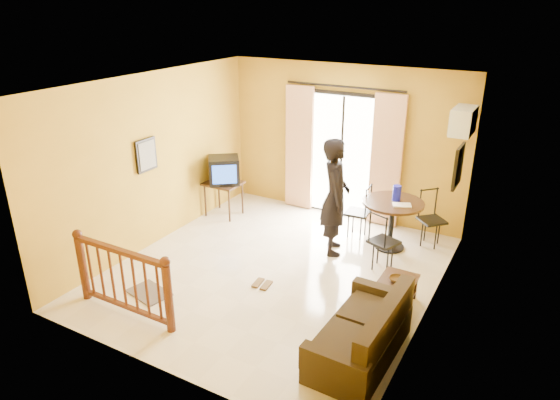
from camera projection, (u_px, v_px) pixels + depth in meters
The scene contains 19 objects.
ground at pixel (275, 271), 7.56m from camera, with size 5.00×5.00×0.00m, color beige.
room_shell at pixel (275, 164), 6.92m from camera, with size 5.00×5.00×5.00m.
balcony_door at pixel (342, 155), 9.07m from camera, with size 2.25×0.14×2.46m.
tv_table at pixel (223, 186), 9.31m from camera, with size 0.65×0.55×0.65m.
television at pixel (224, 170), 9.17m from camera, with size 0.73×0.72×0.49m.
picture_left at pixel (146, 155), 7.82m from camera, with size 0.05×0.42×0.52m.
dining_table at pixel (392, 211), 8.02m from camera, with size 0.99×0.99×0.82m.
water_jug at pixel (397, 193), 7.96m from camera, with size 0.13×0.13×0.25m, color #1215AA.
serving_tray at pixel (402, 205), 7.80m from camera, with size 0.28×0.18×0.02m, color beige.
dining_chairs at pixel (389, 249), 8.21m from camera, with size 1.68×1.68×0.95m.
air_conditioner at pixel (463, 121), 7.37m from camera, with size 0.31×0.60×0.40m.
botanical_print at pixel (458, 166), 6.98m from camera, with size 0.05×0.50×0.60m.
coffee_table at pixel (394, 292), 6.56m from camera, with size 0.46×0.83×0.37m.
bowl at pixel (397, 279), 6.56m from camera, with size 0.20×0.20×0.06m, color #4F381B.
sofa at pixel (364, 337), 5.63m from camera, with size 0.79×1.63×0.77m.
standing_person at pixel (335, 197), 7.81m from camera, with size 0.69×0.45×1.89m, color black.
stair_balustrade at pixel (123, 276), 6.33m from camera, with size 1.63×0.13×1.04m.
doormat at pixel (149, 293), 6.98m from camera, with size 0.60×0.40×0.02m, color #564C45.
sandals at pixel (262, 284), 7.18m from camera, with size 0.27×0.26×0.03m.
Camera 1 is at (3.29, -5.72, 3.84)m, focal length 32.00 mm.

